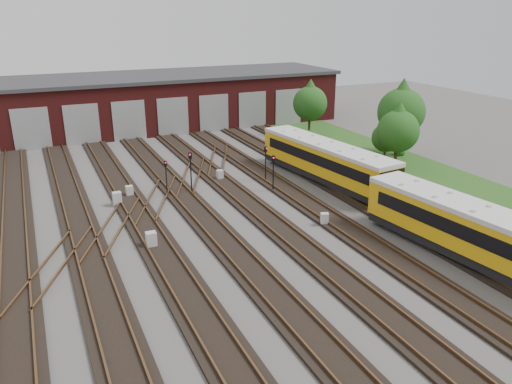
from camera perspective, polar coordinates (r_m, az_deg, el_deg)
name	(u,v)px	position (r m, az deg, el deg)	size (l,w,h in m)	color
ground	(291,272)	(28.24, 4.07, -9.12)	(120.00, 120.00, 0.00)	#4A4745
track_network	(284,266)	(28.57, 3.21, -8.49)	(30.40, 70.00, 0.33)	black
maintenance_shed	(135,102)	(63.52, -13.66, 9.98)	(51.00, 12.50, 6.35)	#541615
grass_verge	(427,176)	(46.34, 18.95, 1.74)	(8.00, 55.00, 0.05)	#274B19
metro_train	(478,234)	(30.86, 24.04, -4.37)	(4.41, 47.03, 3.06)	black
signal_mast_0	(166,174)	(39.16, -10.24, 2.04)	(0.22, 0.21, 2.89)	black
signal_mast_1	(191,167)	(39.43, -7.48, 2.79)	(0.30, 0.29, 3.37)	black
signal_mast_2	(266,159)	(41.99, 1.11, 3.76)	(0.28, 0.27, 3.05)	black
signal_mast_3	(273,168)	(39.64, 2.00, 2.71)	(0.30, 0.29, 2.98)	black
relay_cabinet_0	(151,240)	(31.27, -11.87, -5.41)	(0.63, 0.53, 1.05)	#B7BABD
relay_cabinet_1	(129,191)	(40.12, -14.26, 0.08)	(0.54, 0.45, 0.89)	#B7BABD
relay_cabinet_2	(117,199)	(38.53, -15.58, -0.77)	(0.63, 0.52, 1.05)	#B7BABD
relay_cabinet_3	(220,175)	(42.85, -4.15, 1.94)	(0.53, 0.44, 0.89)	#B7BABD
relay_cabinet_4	(324,219)	(34.09, 7.83, -3.11)	(0.52, 0.44, 0.87)	#B7BABD
tree_0	(310,99)	(58.23, 6.21, 10.50)	(3.91, 3.91, 6.48)	black
tree_1	(399,126)	(46.53, 15.98, 7.24)	(3.77, 3.77, 6.25)	black
tree_2	(402,106)	(51.27, 16.33, 9.38)	(4.63, 4.63, 7.67)	black
tree_3	(386,134)	(48.29, 14.68, 6.39)	(2.68, 2.68, 4.45)	black
bush_1	(312,134)	(56.73, 6.39, 6.65)	(1.37, 1.37, 1.37)	#134212
bush_2	(400,150)	(52.12, 16.10, 4.62)	(1.10, 1.10, 1.10)	#134212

